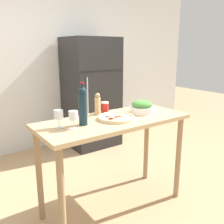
{
  "coord_description": "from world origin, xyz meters",
  "views": [
    {
      "loc": [
        -1.31,
        -1.82,
        1.58
      ],
      "look_at": [
        0.0,
        0.03,
        1.0
      ],
      "focal_mm": 40.0,
      "sensor_mm": 36.0,
      "label": 1
    }
  ],
  "objects_px": {
    "wine_glass_near": "(73,116)",
    "salt_canister": "(105,107)",
    "pepper_mill": "(98,104)",
    "refrigerator": "(91,93)",
    "wine_glass_far": "(59,115)",
    "homemade_pizza": "(116,118)",
    "wine_bottle": "(83,105)",
    "salad_bowl": "(142,107)"
  },
  "relations": [
    {
      "from": "wine_glass_near",
      "to": "refrigerator",
      "type": "bearing_deg",
      "value": 55.26
    },
    {
      "from": "homemade_pizza",
      "to": "wine_bottle",
      "type": "bearing_deg",
      "value": 176.97
    },
    {
      "from": "homemade_pizza",
      "to": "wine_glass_far",
      "type": "bearing_deg",
      "value": 173.14
    },
    {
      "from": "wine_glass_near",
      "to": "wine_glass_far",
      "type": "bearing_deg",
      "value": 133.46
    },
    {
      "from": "refrigerator",
      "to": "salt_canister",
      "type": "bearing_deg",
      "value": -115.55
    },
    {
      "from": "refrigerator",
      "to": "salad_bowl",
      "type": "relative_size",
      "value": 7.02
    },
    {
      "from": "wine_glass_far",
      "to": "salt_canister",
      "type": "height_order",
      "value": "wine_glass_far"
    },
    {
      "from": "wine_glass_near",
      "to": "salt_canister",
      "type": "xyz_separation_m",
      "value": [
        0.5,
        0.28,
        -0.05
      ]
    },
    {
      "from": "wine_glass_near",
      "to": "salad_bowl",
      "type": "relative_size",
      "value": 0.61
    },
    {
      "from": "refrigerator",
      "to": "wine_glass_near",
      "type": "height_order",
      "value": "refrigerator"
    },
    {
      "from": "refrigerator",
      "to": "wine_glass_far",
      "type": "distance_m",
      "value": 2.04
    },
    {
      "from": "wine_glass_far",
      "to": "salt_canister",
      "type": "relative_size",
      "value": 1.34
    },
    {
      "from": "refrigerator",
      "to": "pepper_mill",
      "type": "xyz_separation_m",
      "value": [
        -0.77,
        -1.43,
        0.17
      ]
    },
    {
      "from": "pepper_mill",
      "to": "salad_bowl",
      "type": "distance_m",
      "value": 0.45
    },
    {
      "from": "wine_bottle",
      "to": "pepper_mill",
      "type": "xyz_separation_m",
      "value": [
        0.28,
        0.22,
        -0.07
      ]
    },
    {
      "from": "wine_bottle",
      "to": "homemade_pizza",
      "type": "bearing_deg",
      "value": -3.03
    },
    {
      "from": "wine_glass_far",
      "to": "homemade_pizza",
      "type": "xyz_separation_m",
      "value": [
        0.54,
        -0.06,
        -0.09
      ]
    },
    {
      "from": "wine_glass_near",
      "to": "wine_bottle",
      "type": "bearing_deg",
      "value": 21.29
    },
    {
      "from": "refrigerator",
      "to": "wine_glass_far",
      "type": "relative_size",
      "value": 11.53
    },
    {
      "from": "wine_bottle",
      "to": "wine_glass_far",
      "type": "xyz_separation_m",
      "value": [
        -0.2,
        0.05,
        -0.06
      ]
    },
    {
      "from": "salad_bowl",
      "to": "salt_canister",
      "type": "bearing_deg",
      "value": 143.77
    },
    {
      "from": "wine_bottle",
      "to": "wine_glass_near",
      "type": "relative_size",
      "value": 2.45
    },
    {
      "from": "wine_glass_far",
      "to": "pepper_mill",
      "type": "bearing_deg",
      "value": 19.17
    },
    {
      "from": "refrigerator",
      "to": "wine_bottle",
      "type": "xyz_separation_m",
      "value": [
        -1.05,
        -1.64,
        0.24
      ]
    },
    {
      "from": "wine_glass_near",
      "to": "salad_bowl",
      "type": "height_order",
      "value": "wine_glass_near"
    },
    {
      "from": "wine_glass_near",
      "to": "salt_canister",
      "type": "relative_size",
      "value": 1.34
    },
    {
      "from": "pepper_mill",
      "to": "homemade_pizza",
      "type": "height_order",
      "value": "pepper_mill"
    },
    {
      "from": "wine_glass_near",
      "to": "homemade_pizza",
      "type": "xyz_separation_m",
      "value": [
        0.45,
        0.03,
        -0.09
      ]
    },
    {
      "from": "homemade_pizza",
      "to": "refrigerator",
      "type": "bearing_deg",
      "value": 66.56
    },
    {
      "from": "wine_glass_near",
      "to": "pepper_mill",
      "type": "relative_size",
      "value": 0.69
    },
    {
      "from": "wine_glass_near",
      "to": "homemade_pizza",
      "type": "height_order",
      "value": "wine_glass_near"
    },
    {
      "from": "wine_bottle",
      "to": "pepper_mill",
      "type": "distance_m",
      "value": 0.36
    },
    {
      "from": "wine_bottle",
      "to": "salad_bowl",
      "type": "relative_size",
      "value": 1.49
    },
    {
      "from": "wine_glass_near",
      "to": "salt_canister",
      "type": "bearing_deg",
      "value": 29.65
    },
    {
      "from": "pepper_mill",
      "to": "homemade_pizza",
      "type": "distance_m",
      "value": 0.26
    },
    {
      "from": "wine_glass_far",
      "to": "homemade_pizza",
      "type": "distance_m",
      "value": 0.55
    },
    {
      "from": "salad_bowl",
      "to": "homemade_pizza",
      "type": "distance_m",
      "value": 0.36
    },
    {
      "from": "refrigerator",
      "to": "wine_glass_near",
      "type": "relative_size",
      "value": 11.53
    },
    {
      "from": "wine_glass_far",
      "to": "salt_canister",
      "type": "bearing_deg",
      "value": 18.08
    },
    {
      "from": "pepper_mill",
      "to": "refrigerator",
      "type": "bearing_deg",
      "value": 61.54
    },
    {
      "from": "pepper_mill",
      "to": "salt_canister",
      "type": "height_order",
      "value": "pepper_mill"
    },
    {
      "from": "wine_glass_far",
      "to": "salad_bowl",
      "type": "xyz_separation_m",
      "value": [
        0.89,
        -0.03,
        -0.05
      ]
    }
  ]
}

